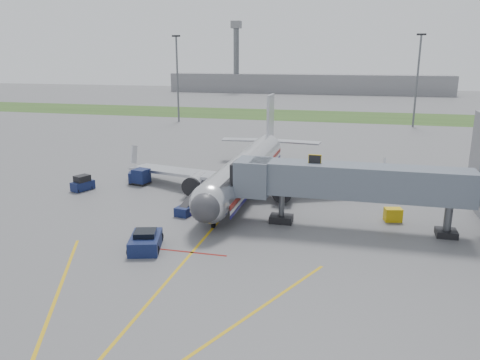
% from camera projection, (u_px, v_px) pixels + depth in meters
% --- Properties ---
extents(ground, '(400.00, 400.00, 0.00)m').
position_uv_depth(ground, '(207.00, 235.00, 42.39)').
color(ground, '#565659').
rests_on(ground, ground).
extents(grass_strip, '(300.00, 25.00, 0.01)m').
position_uv_depth(grass_strip, '(310.00, 116.00, 126.73)').
color(grass_strip, '#2D4C1E').
rests_on(grass_strip, ground).
extents(apron_markings, '(21.52, 50.00, 0.01)m').
position_uv_depth(apron_markings, '(177.00, 270.00, 35.45)').
color(apron_markings, gold).
rests_on(apron_markings, ground).
extents(airliner, '(32.10, 35.67, 10.25)m').
position_uv_depth(airliner, '(246.00, 169.00, 55.99)').
color(airliner, silver).
rests_on(airliner, ground).
extents(jet_bridge, '(25.30, 4.00, 6.90)m').
position_uv_depth(jet_bridge, '(356.00, 183.00, 42.89)').
color(jet_bridge, slate).
rests_on(jet_bridge, ground).
extents(light_mast_left, '(2.00, 0.44, 20.40)m').
position_uv_depth(light_mast_left, '(177.00, 77.00, 112.27)').
color(light_mast_left, '#595B60').
rests_on(light_mast_left, ground).
extents(light_mast_right, '(2.00, 0.44, 20.40)m').
position_uv_depth(light_mast_right, '(417.00, 79.00, 104.01)').
color(light_mast_right, '#595B60').
rests_on(light_mast_right, ground).
extents(distant_terminal, '(120.00, 14.00, 8.00)m').
position_uv_depth(distant_terminal, '(306.00, 83.00, 203.02)').
color(distant_terminal, slate).
rests_on(distant_terminal, ground).
extents(control_tower, '(4.00, 4.00, 30.00)m').
position_uv_depth(control_tower, '(236.00, 52.00, 201.96)').
color(control_tower, '#595B60').
rests_on(control_tower, ground).
extents(pushback_tug, '(3.42, 4.45, 1.64)m').
position_uv_depth(pushback_tug, '(146.00, 241.00, 39.15)').
color(pushback_tug, '#0B1933').
rests_on(pushback_tug, ground).
extents(baggage_tug, '(2.25, 2.96, 1.85)m').
position_uv_depth(baggage_tug, '(83.00, 184.00, 56.27)').
color(baggage_tug, '#0B1933').
rests_on(baggage_tug, ground).
extents(baggage_cart_a, '(2.20, 2.20, 1.81)m').
position_uv_depth(baggage_cart_a, '(219.00, 180.00, 57.65)').
color(baggage_cart_a, '#0B1933').
rests_on(baggage_cart_a, ground).
extents(baggage_cart_b, '(2.19, 2.19, 1.97)m').
position_uv_depth(baggage_cart_b, '(141.00, 177.00, 58.83)').
color(baggage_cart_b, '#0B1933').
rests_on(baggage_cart_b, ground).
extents(baggage_cart_c, '(1.75, 1.75, 1.48)m').
position_uv_depth(baggage_cart_c, '(134.00, 178.00, 59.15)').
color(baggage_cart_c, '#0B1933').
rests_on(baggage_cart_c, ground).
extents(belt_loader, '(2.12, 4.56, 2.16)m').
position_uv_depth(belt_loader, '(189.00, 207.00, 48.37)').
color(belt_loader, '#0B1933').
rests_on(belt_loader, ground).
extents(ground_power_cart, '(1.84, 1.43, 1.31)m').
position_uv_depth(ground_power_cart, '(393.00, 215.00, 45.82)').
color(ground_power_cart, '#E1B50D').
rests_on(ground_power_cart, ground).
extents(ramp_worker, '(0.74, 0.70, 1.70)m').
position_uv_depth(ramp_worker, '(225.00, 178.00, 58.55)').
color(ramp_worker, '#C1E21A').
rests_on(ramp_worker, ground).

